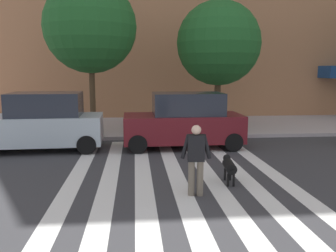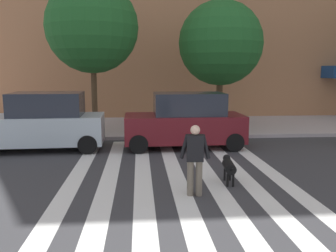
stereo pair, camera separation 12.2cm
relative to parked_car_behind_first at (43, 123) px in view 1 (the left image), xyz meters
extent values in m
plane|color=#353538|center=(3.52, -5.26, -1.00)|extent=(160.00, 160.00, 0.00)
cube|color=#ADA3A3|center=(3.52, 4.52, -0.92)|extent=(80.00, 6.00, 0.15)
cube|color=silver|center=(1.67, -5.26, -0.99)|extent=(0.45, 12.97, 0.01)
cube|color=silver|center=(2.57, -5.26, -0.99)|extent=(0.45, 12.97, 0.01)
cube|color=silver|center=(3.47, -5.26, -0.99)|extent=(0.45, 12.97, 0.01)
cube|color=silver|center=(4.37, -5.26, -0.99)|extent=(0.45, 12.97, 0.01)
cube|color=silver|center=(5.27, -5.26, -0.99)|extent=(0.45, 12.97, 0.01)
cube|color=silver|center=(6.17, -5.26, -0.99)|extent=(0.45, 12.97, 0.01)
cube|color=silver|center=(7.07, -5.26, -0.99)|extent=(0.45, 12.97, 0.01)
cube|color=#AEBEC6|center=(-0.05, 0.00, -0.25)|extent=(4.28, 2.00, 1.00)
cube|color=#232833|center=(0.12, 0.00, 0.66)|extent=(2.50, 1.72, 0.82)
cylinder|color=black|center=(-1.70, 0.80, -0.67)|extent=(0.67, 0.24, 0.66)
cylinder|color=black|center=(1.61, -0.80, -0.67)|extent=(0.67, 0.24, 0.66)
cylinder|color=black|center=(1.55, 0.90, -0.67)|extent=(0.67, 0.24, 0.66)
cube|color=maroon|center=(5.04, 0.00, -0.25)|extent=(4.36, 1.91, 0.98)
cube|color=#232833|center=(5.21, 0.00, 0.64)|extent=(2.54, 1.67, 0.80)
cylinder|color=black|center=(3.35, -0.87, -0.67)|extent=(0.66, 0.23, 0.66)
cylinder|color=black|center=(3.34, 0.84, -0.67)|extent=(0.66, 0.23, 0.66)
cylinder|color=black|center=(6.73, -0.85, -0.67)|extent=(0.66, 0.23, 0.66)
cylinder|color=black|center=(6.72, 0.87, -0.67)|extent=(0.66, 0.23, 0.66)
cylinder|color=#4C3823|center=(1.43, 2.86, 0.88)|extent=(0.24, 0.24, 3.44)
sphere|color=#1E5623|center=(1.43, 2.86, 3.68)|extent=(3.94, 3.94, 3.94)
cylinder|color=#4C3823|center=(7.15, 3.50, 0.59)|extent=(0.29, 0.29, 2.86)
sphere|color=#1E5623|center=(7.15, 3.50, 3.08)|extent=(3.88, 3.88, 3.88)
cylinder|color=#6B6051|center=(4.53, -5.12, -0.59)|extent=(0.16, 0.16, 0.82)
cylinder|color=#6B6051|center=(4.73, -5.14, -0.59)|extent=(0.16, 0.16, 0.82)
cube|color=black|center=(4.63, -5.13, 0.12)|extent=(0.40, 0.28, 0.60)
cylinder|color=black|center=(4.39, -5.10, 0.15)|extent=(0.23, 0.11, 0.57)
cylinder|color=black|center=(4.87, -5.15, 0.15)|extent=(0.23, 0.11, 0.57)
sphere|color=beige|center=(4.63, -5.13, 0.53)|extent=(0.24, 0.24, 0.22)
cylinder|color=black|center=(5.64, -4.33, -0.55)|extent=(0.33, 0.73, 0.26)
sphere|color=black|center=(5.68, -3.90, -0.45)|extent=(0.22, 0.22, 0.20)
cylinder|color=black|center=(5.60, -4.78, -0.50)|extent=(0.06, 0.24, 0.16)
cylinder|color=black|center=(5.59, -4.08, -0.84)|extent=(0.06, 0.06, 0.32)
cylinder|color=black|center=(5.73, -4.10, -0.84)|extent=(0.06, 0.06, 0.32)
cylinder|color=black|center=(5.55, -4.57, -0.84)|extent=(0.06, 0.06, 0.32)
cylinder|color=black|center=(5.68, -4.59, -0.84)|extent=(0.06, 0.06, 0.32)
camera|label=1|loc=(3.27, -12.78, 1.86)|focal=37.64mm
camera|label=2|loc=(3.39, -12.80, 1.86)|focal=37.64mm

